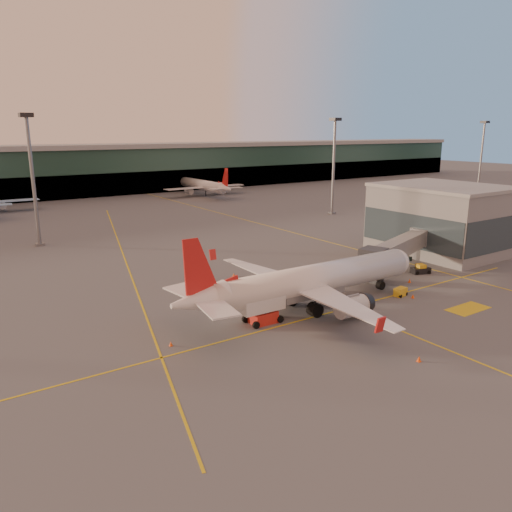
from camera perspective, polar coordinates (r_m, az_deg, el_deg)
ground at (r=59.41m, az=10.11°, el=-8.23°), size 600.00×600.00×0.00m
taxi_markings at (r=91.93m, az=-13.04°, el=-0.30°), size 100.12×173.00×0.01m
terminal at (r=185.32m, az=-22.28°, el=8.93°), size 400.00×20.00×17.60m
gate_building at (r=100.12m, az=20.46°, el=4.02°), size 18.40×22.40×12.60m
mast_west_near at (r=106.84m, az=-24.23°, el=8.90°), size 2.40×2.40×25.60m
mast_east_near at (r=138.04m, az=8.89°, el=10.89°), size 2.40×2.40×25.60m
mast_east_far at (r=198.97m, az=24.39°, el=10.78°), size 2.40×2.40×25.60m
main_airplane at (r=63.94m, az=6.00°, el=-2.97°), size 37.26×33.47×11.27m
jet_bridge at (r=84.94m, az=16.44°, el=0.98°), size 23.24×10.38×5.67m
catering_truck at (r=59.44m, az=0.62°, el=-5.44°), size 5.62×2.58×4.35m
gpu_cart at (r=72.42m, az=16.19°, el=-3.98°), size 2.12×1.48×1.14m
pushback_tug at (r=84.65m, az=18.31°, el=-1.48°), size 3.28×2.43×1.51m
cone_nose at (r=79.15m, az=17.15°, el=-2.72°), size 0.45×0.45×0.57m
cone_tail at (r=54.93m, az=-9.71°, el=-9.85°), size 0.41×0.41×0.52m
cone_wing_right at (r=53.33m, az=18.14°, el=-11.11°), size 0.46×0.46×0.59m
cone_wing_left at (r=78.94m, az=-2.55°, el=-2.15°), size 0.40×0.40×0.51m
cone_fwd at (r=72.06m, az=17.50°, el=-4.40°), size 0.45×0.45×0.57m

